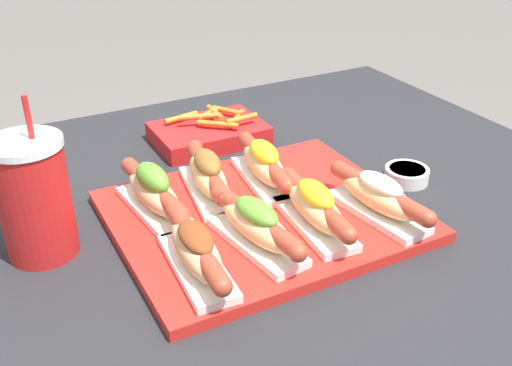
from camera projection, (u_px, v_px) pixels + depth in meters
name	position (u px, v px, depth m)	size (l,w,h in m)	color
serving_tray	(262.00, 216.00, 0.94)	(0.45, 0.38, 0.02)	red
hot_dog_0	(196.00, 250.00, 0.79)	(0.07, 0.21, 0.07)	white
hot_dog_1	(255.00, 225.00, 0.84)	(0.08, 0.21, 0.07)	white
hot_dog_2	(315.00, 207.00, 0.88)	(0.07, 0.21, 0.07)	white
hot_dog_3	(379.00, 196.00, 0.91)	(0.08, 0.21, 0.07)	white
hot_dog_4	(154.00, 192.00, 0.92)	(0.08, 0.21, 0.08)	white
hot_dog_5	(210.00, 175.00, 0.97)	(0.09, 0.21, 0.07)	white
hot_dog_6	(264.00, 164.00, 1.00)	(0.08, 0.21, 0.07)	white
sauce_bowl	(407.00, 174.00, 1.05)	(0.08, 0.08, 0.03)	white
drink_cup	(34.00, 198.00, 0.83)	(0.10, 0.10, 0.24)	red
fries_basket	(209.00, 132.00, 1.20)	(0.22, 0.15, 0.06)	red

